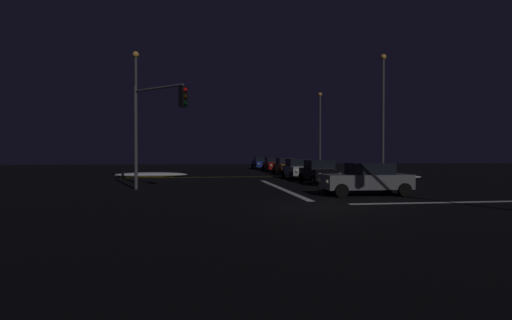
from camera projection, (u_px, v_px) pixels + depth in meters
name	position (u px, v px, depth m)	size (l,w,h in m)	color
ground	(319.00, 206.00, 16.64)	(120.00, 120.00, 0.10)	black
stop_line_north	(280.00, 188.00, 24.37)	(0.35, 13.34, 0.01)	white
centre_line_ns	(253.00, 177.00, 35.85)	(22.00, 0.15, 0.01)	yellow
crosswalk_bar_east	(500.00, 201.00, 17.76)	(13.34, 0.40, 0.01)	white
snow_bank_left_curb	(151.00, 175.00, 35.27)	(6.01, 1.50, 0.41)	white
snow_bank_right_curb	(375.00, 177.00, 31.78)	(7.49, 1.50, 0.38)	white
sedan_black	(320.00, 172.00, 27.82)	(2.02, 4.33, 1.57)	black
sedan_silver	(298.00, 169.00, 32.97)	(2.02, 4.33, 1.57)	#B7B7BC
sedan_orange	(286.00, 166.00, 39.44)	(2.02, 4.33, 1.57)	#C66014
sedan_red	(274.00, 164.00, 45.80)	(2.02, 4.33, 1.57)	maroon
sedan_blue	(261.00, 163.00, 52.23)	(2.02, 4.33, 1.57)	navy
sedan_gray_crossing	(367.00, 179.00, 20.40)	(4.33, 2.02, 1.57)	slate
traffic_signal_nw	(156.00, 116.00, 22.51)	(3.03, 3.03, 5.83)	#4C4C51
streetlamp_right_near	(383.00, 108.00, 31.07)	(0.44, 0.44, 9.38)	#424247
streetlamp_right_far	(320.00, 126.00, 46.92)	(0.44, 0.44, 8.80)	#424247
streetlamp_left_near	(136.00, 107.00, 28.56)	(0.44, 0.44, 8.97)	#424247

